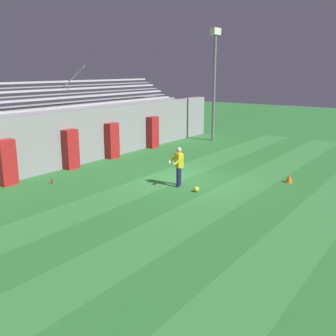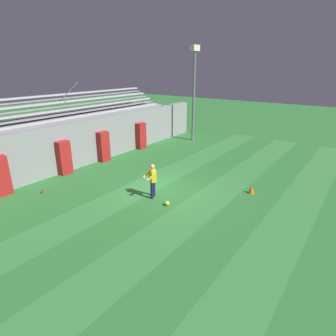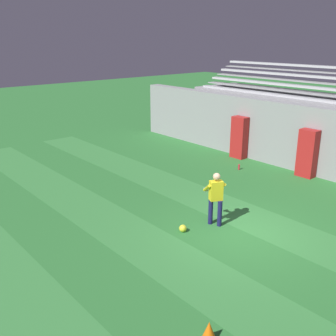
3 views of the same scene
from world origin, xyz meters
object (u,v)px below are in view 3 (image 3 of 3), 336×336
goalkeeper (216,195)px  water_bottle (239,167)px  soccer_ball (183,228)px  traffic_cone (209,331)px  padding_pillar_gate_left (307,153)px  padding_pillar_far_left (239,137)px

goalkeeper → water_bottle: goalkeeper is taller
soccer_ball → traffic_cone: 4.38m
padding_pillar_gate_left → padding_pillar_far_left: bearing=180.0°
padding_pillar_far_left → soccer_ball: 8.13m
goalkeeper → water_bottle: size_ratio=6.96×
soccer_ball → padding_pillar_gate_left: bearing=92.2°
padding_pillar_far_left → water_bottle: 2.03m
traffic_cone → water_bottle: size_ratio=1.75×
traffic_cone → water_bottle: (-6.11, 8.35, -0.09)m
padding_pillar_gate_left → traffic_cone: bearing=-68.8°
traffic_cone → padding_pillar_gate_left: bearing=111.2°
goalkeeper → traffic_cone: size_ratio=3.98×
padding_pillar_far_left → goalkeeper: padding_pillar_far_left is taller
water_bottle → goalkeeper: bearing=-58.4°
goalkeeper → padding_pillar_gate_left: bearing=95.2°
padding_pillar_far_left → goalkeeper: bearing=-56.2°
goalkeeper → soccer_ball: size_ratio=7.59×
padding_pillar_far_left → water_bottle: (1.19, -1.40, -0.86)m
traffic_cone → water_bottle: traffic_cone is taller
water_bottle → soccer_ball: bearing=-65.7°
goalkeeper → traffic_cone: (3.24, -3.67, -0.74)m
padding_pillar_gate_left → padding_pillar_far_left: same height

